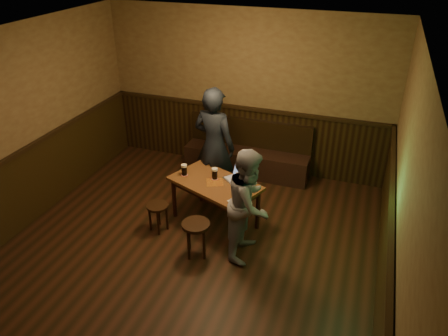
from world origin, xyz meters
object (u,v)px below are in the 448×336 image
stool_right (196,230)px  pint_right (237,190)px  pint_left (184,170)px  pint_mid (215,174)px  person_suit (214,146)px  person_grey (249,204)px  bench (247,156)px  laptop (237,176)px  pub_table (215,188)px  stool_left (158,210)px

stool_right → pint_right: (0.38, 0.57, 0.36)m
pint_left → pint_mid: bearing=5.2°
stool_right → pint_right: bearing=56.3°
stool_right → person_suit: 1.52m
pint_right → person_grey: (0.25, -0.28, -0.00)m
pint_left → person_grey: person_grey is taller
stool_right → person_grey: bearing=24.6°
bench → pint_right: 1.95m
person_suit → person_grey: size_ratio=1.23×
pint_right → person_suit: bearing=127.8°
bench → laptop: size_ratio=5.56×
pub_table → laptop: laptop is taller
bench → pint_right: bench is taller
bench → person_suit: bearing=-103.1°
pint_mid → laptop: bearing=14.0°
pub_table → pint_right: size_ratio=8.86×
pint_right → stool_right: bearing=-123.7°
stool_left → person_suit: size_ratio=0.23×
pint_left → person_grey: bearing=-25.3°
bench → pint_right: size_ratio=13.38×
laptop → person_suit: (-0.51, 0.45, 0.20)m
laptop → person_suit: 0.71m
pint_mid → person_grey: size_ratio=0.11×
stool_left → pint_left: bearing=68.0°
pub_table → stool_right: pub_table is taller
stool_left → stool_right: bearing=-24.1°
stool_left → person_grey: (1.36, -0.04, 0.42)m
bench → person_suit: person_suit is taller
pint_left → person_grey: size_ratio=0.11×
person_grey → pint_left: bearing=65.8°
laptop → person_grey: (0.38, -0.66, 0.02)m
laptop → stool_right: bearing=-65.4°
person_suit → bench: bearing=-93.1°
pint_left → laptop: 0.78m
stool_right → laptop: (0.25, 0.95, 0.34)m
stool_left → pint_mid: size_ratio=2.48×
bench → stool_left: bearing=-108.5°
person_grey → pint_mid: bearing=50.8°
stool_left → person_suit: person_suit is taller
bench → person_grey: size_ratio=1.44×
bench → pint_mid: bench is taller
stool_left → stool_right: stool_right is taller
bench → person_grey: (0.66, -2.14, 0.45)m
pint_right → laptop: 0.41m
pint_left → pint_mid: same height
bench → stool_left: bench is taller
stool_right → pint_right: size_ratio=3.07×
pint_mid → pint_right: pint_mid is taller
stool_left → pint_right: (1.11, 0.24, 0.42)m
stool_left → pint_right: 1.21m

